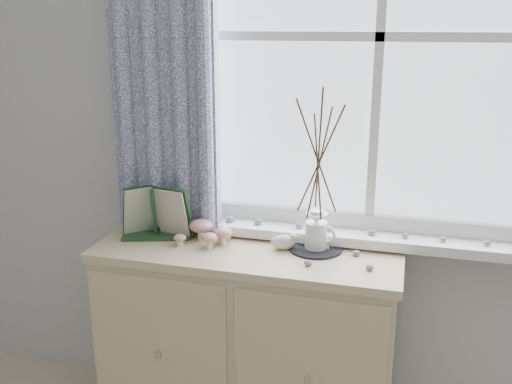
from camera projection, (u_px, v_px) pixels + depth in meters
The scene contains 8 objects.
sideboard at pixel (247, 344), 2.35m from camera, with size 1.20×0.45×0.85m.
botanical_book at pixel (153, 214), 2.29m from camera, with size 0.32×0.13×0.22m, color #1D3D20, non-canonical shape.
toadstool_cluster at pixel (206, 231), 2.28m from camera, with size 0.22×0.15×0.09m.
wooden_eggs at pixel (222, 233), 2.32m from camera, with size 0.09×0.11×0.07m.
songbird_figurine at pixel (283, 241), 2.22m from camera, with size 0.13×0.06×0.07m, color white, non-canonical shape.
crocheted_doily at pixel (316, 249), 2.22m from camera, with size 0.21×0.21×0.01m, color black.
twig_pitcher at pixel (319, 157), 2.12m from camera, with size 0.30×0.30×0.65m.
sideboard_pebbles at pixel (331, 254), 2.15m from camera, with size 0.33×0.23×0.02m.
Camera 1 is at (0.43, -0.24, 1.70)m, focal length 40.00 mm.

